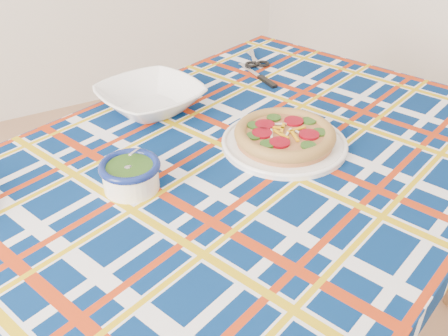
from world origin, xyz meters
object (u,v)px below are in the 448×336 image
main_focaccia_plate (285,135)px  pesto_bowl (130,173)px  serving_bowl (151,98)px  dining_table (226,197)px

main_focaccia_plate → pesto_bowl: pesto_bowl is taller
pesto_bowl → serving_bowl: pesto_bowl is taller
pesto_bowl → serving_bowl: 0.37m
serving_bowl → dining_table: bearing=-86.2°
pesto_bowl → dining_table: bearing=-11.6°
dining_table → serving_bowl: serving_bowl is taller
dining_table → serving_bowl: size_ratio=6.64×
main_focaccia_plate → dining_table: bearing=-172.8°
main_focaccia_plate → serving_bowl: (-0.20, 0.34, 0.00)m
dining_table → serving_bowl: bearing=74.5°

